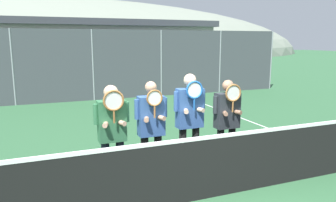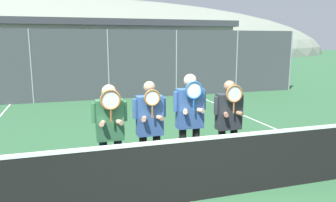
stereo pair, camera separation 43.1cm
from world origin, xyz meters
TOP-DOWN VIEW (x-y plane):
  - ground_plane at (0.00, 0.00)m, footprint 120.00×120.00m
  - hill_distant at (0.00, 54.19)m, footprint 92.22×51.23m
  - clubhouse_building at (1.49, 16.71)m, footprint 14.11×5.50m
  - fence_back at (-0.00, 9.08)m, footprint 17.42×0.06m
  - tennis_net at (0.00, 0.00)m, footprint 10.06×0.09m
  - court_line_right_sideline at (3.74, 3.00)m, footprint 0.05×16.00m
  - player_leftmost at (-1.02, 0.82)m, footprint 0.56×0.34m
  - player_center_left at (-0.36, 0.86)m, footprint 0.56×0.34m
  - player_center_right at (0.38, 0.95)m, footprint 0.60×0.34m
  - player_rightmost at (1.10, 0.87)m, footprint 0.57×0.34m
  - car_left_of_center at (0.47, 11.69)m, footprint 4.52×1.94m
  - car_center at (5.28, 11.75)m, footprint 4.26×1.99m

SIDE VIEW (x-z plane):
  - ground_plane at x=0.00m, z-range 0.00..0.00m
  - hill_distant at x=0.00m, z-range -8.97..8.97m
  - court_line_right_sideline at x=3.74m, z-range 0.00..0.01m
  - tennis_net at x=0.00m, z-range -0.03..1.06m
  - car_center at x=5.28m, z-range 0.03..1.70m
  - car_left_of_center at x=0.47m, z-range 0.01..1.89m
  - player_rightmost at x=1.10m, z-range 0.16..1.85m
  - player_center_left at x=-0.36m, z-range 0.14..1.88m
  - player_leftmost at x=-1.02m, z-range 0.17..1.88m
  - player_center_right at x=0.38m, z-range 0.18..2.00m
  - fence_back at x=0.00m, z-range 0.00..2.81m
  - clubhouse_building at x=1.49m, z-range 0.02..3.58m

